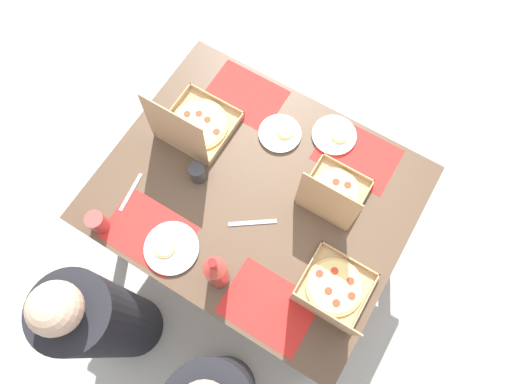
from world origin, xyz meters
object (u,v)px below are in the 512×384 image
object	(u,v)px
plate_far_left	(280,134)
soda_bottle	(216,272)
plate_middle	(335,135)
cup_red	(198,173)
pizza_box_corner_right	(332,293)
pizza_box_center	(194,126)
cup_clear_right	(97,222)
plate_near_right	(171,248)
pizza_box_corner_left	(333,194)
diner_right_seat	(106,320)

from	to	relation	value
plate_far_left	soda_bottle	distance (m)	0.72
plate_far_left	plate_middle	xyz separation A→B (m)	(-0.22, -0.12, 0.00)
plate_middle	cup_red	bearing A→B (deg)	49.46
pizza_box_corner_right	pizza_box_center	bearing A→B (deg)	-20.62
plate_far_left	cup_red	distance (m)	0.43
plate_middle	cup_red	size ratio (longest dim) A/B	2.14
plate_middle	cup_clear_right	xyz separation A→B (m)	(0.66, 0.90, 0.04)
pizza_box_corner_right	pizza_box_center	world-z (taller)	pizza_box_center
plate_far_left	cup_red	bearing A→B (deg)	61.23
cup_clear_right	pizza_box_corner_right	bearing A→B (deg)	-165.40
plate_near_right	cup_clear_right	bearing A→B (deg)	13.05
plate_middle	soda_bottle	size ratio (longest dim) A/B	0.64
pizza_box_corner_left	cup_clear_right	xyz separation A→B (m)	(0.79, 0.63, 0.01)
pizza_box_center	diner_right_seat	bearing A→B (deg)	95.95
pizza_box_corner_right	pizza_box_corner_left	xyz separation A→B (m)	(0.19, -0.37, -0.00)
pizza_box_corner_left	plate_far_left	xyz separation A→B (m)	(0.35, -0.15, -0.04)
plate_near_right	plate_far_left	xyz separation A→B (m)	(-0.12, -0.71, -0.00)
plate_middle	cup_clear_right	world-z (taller)	cup_clear_right
pizza_box_corner_left	plate_middle	xyz separation A→B (m)	(0.13, -0.27, -0.04)
plate_far_left	cup_red	xyz separation A→B (m)	(0.21, 0.37, 0.04)
soda_bottle	cup_clear_right	size ratio (longest dim) A/B	3.09
soda_bottle	pizza_box_center	bearing A→B (deg)	-48.08
diner_right_seat	pizza_box_corner_left	bearing A→B (deg)	-122.05
pizza_box_corner_right	pizza_box_center	xyz separation A→B (m)	(0.89, -0.33, 0.00)
plate_near_right	plate_far_left	bearing A→B (deg)	-99.92
diner_right_seat	pizza_box_corner_right	bearing A→B (deg)	-143.63
pizza_box_corner_right	pizza_box_corner_left	distance (m)	0.42
pizza_box_center	soda_bottle	world-z (taller)	pizza_box_center
cup_red	plate_middle	bearing A→B (deg)	-130.54
plate_far_left	diner_right_seat	bearing A→B (deg)	77.28
plate_far_left	plate_middle	world-z (taller)	same
plate_near_right	cup_clear_right	distance (m)	0.33
pizza_box_corner_left	plate_far_left	size ratio (longest dim) A/B	1.49
plate_middle	soda_bottle	world-z (taller)	soda_bottle
pizza_box_center	soda_bottle	bearing A→B (deg)	131.92
plate_middle	pizza_box_corner_right	bearing A→B (deg)	116.61
soda_bottle	cup_clear_right	distance (m)	0.57
soda_bottle	diner_right_seat	xyz separation A→B (m)	(0.37, 0.40, -0.35)
pizza_box_center	cup_clear_right	size ratio (longest dim) A/B	3.26
pizza_box_corner_right	plate_middle	xyz separation A→B (m)	(0.32, -0.65, -0.04)
pizza_box_center	pizza_box_corner_left	world-z (taller)	pizza_box_center
pizza_box_corner_right	soda_bottle	world-z (taller)	soda_bottle
pizza_box_center	cup_red	world-z (taller)	pizza_box_center
pizza_box_center	plate_middle	size ratio (longest dim) A/B	1.66
pizza_box_corner_right	plate_near_right	size ratio (longest dim) A/B	1.31
pizza_box_corner_right	plate_middle	bearing A→B (deg)	-63.39
pizza_box_center	cup_red	bearing A→B (deg)	127.25
pizza_box_center	diner_right_seat	world-z (taller)	diner_right_seat
pizza_box_corner_right	plate_middle	size ratio (longest dim) A/B	1.49
pizza_box_center	pizza_box_corner_left	size ratio (longest dim) A/B	1.16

